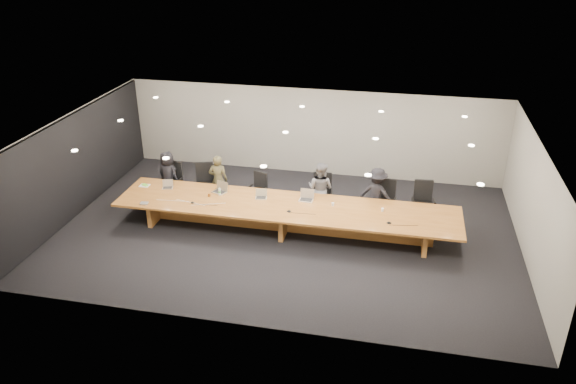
% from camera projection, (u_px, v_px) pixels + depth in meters
% --- Properties ---
extents(ground, '(12.00, 12.00, 0.00)m').
position_uv_depth(ground, '(286.00, 230.00, 14.97)').
color(ground, black).
rests_on(ground, ground).
extents(back_wall, '(12.00, 0.02, 2.80)m').
position_uv_depth(back_wall, '(312.00, 132.00, 17.90)').
color(back_wall, '#B1AEA1').
rests_on(back_wall, ground).
extents(left_wall_panel, '(0.08, 7.84, 2.74)m').
position_uv_depth(left_wall_panel, '(76.00, 165.00, 15.49)').
color(left_wall_panel, black).
rests_on(left_wall_panel, ground).
extents(conference_table, '(9.00, 1.80, 0.75)m').
position_uv_depth(conference_table, '(286.00, 213.00, 14.75)').
color(conference_table, brown).
rests_on(conference_table, ground).
extents(chair_far_left, '(0.66, 0.66, 1.14)m').
position_uv_depth(chair_far_left, '(172.00, 181.00, 16.50)').
color(chair_far_left, black).
rests_on(chair_far_left, ground).
extents(chair_left, '(0.77, 0.77, 1.21)m').
position_uv_depth(chair_left, '(205.00, 184.00, 16.23)').
color(chair_left, black).
rests_on(chair_left, ground).
extents(chair_mid_left, '(0.67, 0.67, 1.04)m').
position_uv_depth(chair_mid_left, '(257.00, 190.00, 16.04)').
color(chair_mid_left, black).
rests_on(chair_mid_left, ground).
extents(chair_mid_right, '(0.64, 0.64, 1.19)m').
position_uv_depth(chair_mid_right, '(322.00, 195.00, 15.59)').
color(chair_mid_right, black).
rests_on(chair_mid_right, ground).
extents(chair_right, '(0.67, 0.67, 1.16)m').
position_uv_depth(chair_right, '(385.00, 200.00, 15.30)').
color(chair_right, black).
rests_on(chair_right, ground).
extents(chair_far_right, '(0.68, 0.68, 1.20)m').
position_uv_depth(chair_far_right, '(423.00, 203.00, 15.11)').
color(chair_far_right, black).
rests_on(chair_far_right, ground).
extents(person_a, '(0.83, 0.69, 1.46)m').
position_uv_depth(person_a, '(168.00, 175.00, 16.46)').
color(person_a, black).
rests_on(person_a, ground).
extents(person_b, '(0.58, 0.42, 1.50)m').
position_uv_depth(person_b, '(218.00, 180.00, 16.11)').
color(person_b, '#3C3720').
rests_on(person_b, ground).
extents(person_c, '(0.89, 0.79, 1.54)m').
position_uv_depth(person_c, '(320.00, 189.00, 15.53)').
color(person_c, '#5C5C5F').
rests_on(person_c, ground).
extents(person_d, '(1.09, 0.80, 1.51)m').
position_uv_depth(person_d, '(376.00, 194.00, 15.24)').
color(person_d, black).
rests_on(person_d, ground).
extents(laptop_a, '(0.33, 0.28, 0.23)m').
position_uv_depth(laptop_a, '(167.00, 184.00, 15.56)').
color(laptop_a, '#C4B095').
rests_on(laptop_a, conference_table).
extents(laptop_b, '(0.44, 0.39, 0.29)m').
position_uv_depth(laptop_b, '(219.00, 188.00, 15.30)').
color(laptop_b, tan).
rests_on(laptop_b, conference_table).
extents(laptop_c, '(0.33, 0.27, 0.24)m').
position_uv_depth(laptop_c, '(261.00, 194.00, 14.98)').
color(laptop_c, '#C2B794').
rests_on(laptop_c, conference_table).
extents(laptop_d, '(0.39, 0.29, 0.29)m').
position_uv_depth(laptop_d, '(306.00, 196.00, 14.85)').
color(laptop_d, '#BDAA90').
rests_on(laptop_d, conference_table).
extents(water_bottle, '(0.08, 0.08, 0.20)m').
position_uv_depth(water_bottle, '(220.00, 192.00, 15.16)').
color(water_bottle, '#B2C3BD').
rests_on(water_bottle, conference_table).
extents(amber_mug, '(0.07, 0.07, 0.09)m').
position_uv_depth(amber_mug, '(209.00, 195.00, 15.11)').
color(amber_mug, brown).
rests_on(amber_mug, conference_table).
extents(paper_cup_near, '(0.07, 0.07, 0.08)m').
position_uv_depth(paper_cup_near, '(333.00, 204.00, 14.62)').
color(paper_cup_near, silver).
rests_on(paper_cup_near, conference_table).
extents(paper_cup_far, '(0.08, 0.08, 0.08)m').
position_uv_depth(paper_cup_far, '(382.00, 210.00, 14.34)').
color(paper_cup_far, white).
rests_on(paper_cup_far, conference_table).
extents(notepad, '(0.27, 0.22, 0.02)m').
position_uv_depth(notepad, '(145.00, 186.00, 15.74)').
color(notepad, silver).
rests_on(notepad, conference_table).
extents(lime_gadget, '(0.21, 0.17, 0.03)m').
position_uv_depth(lime_gadget, '(145.00, 185.00, 15.73)').
color(lime_gadget, '#6DD037').
rests_on(lime_gadget, notepad).
extents(av_box, '(0.22, 0.18, 0.03)m').
position_uv_depth(av_box, '(144.00, 203.00, 14.73)').
color(av_box, '#B5B6BB').
rests_on(av_box, conference_table).
extents(mic_left, '(0.13, 0.13, 0.03)m').
position_uv_depth(mic_left, '(192.00, 202.00, 14.79)').
color(mic_left, black).
rests_on(mic_left, conference_table).
extents(mic_center, '(0.12, 0.12, 0.03)m').
position_uv_depth(mic_center, '(289.00, 211.00, 14.34)').
color(mic_center, black).
rests_on(mic_center, conference_table).
extents(mic_right, '(0.14, 0.14, 0.03)m').
position_uv_depth(mic_right, '(389.00, 222.00, 13.78)').
color(mic_right, black).
rests_on(mic_right, conference_table).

